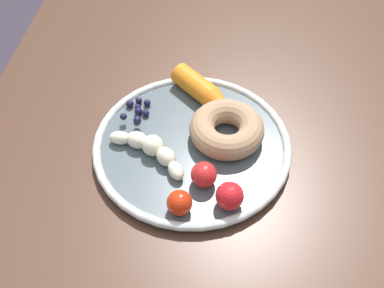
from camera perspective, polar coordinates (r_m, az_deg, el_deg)
The scene contains 9 objects.
dining_table at distance 0.74m, azimuth 0.65°, elevation -8.74°, with size 1.08×0.70×0.77m.
plate at distance 0.67m, azimuth 0.00°, elevation -0.16°, with size 0.29×0.29×0.02m.
banana at distance 0.65m, azimuth -5.07°, elevation -0.59°, with size 0.08×0.12×0.03m.
carrot_orange at distance 0.72m, azimuth 1.72°, elevation 6.23°, with size 0.11×0.12×0.03m.
donut at distance 0.67m, azimuth 4.26°, elevation 1.84°, with size 0.11×0.11×0.04m, color tan.
blueberry_pile at distance 0.71m, azimuth -6.71°, elevation 4.08°, with size 0.06×0.04×0.02m.
tomato_near at distance 0.62m, azimuth 1.46°, elevation -3.75°, with size 0.04×0.04×0.04m, color red.
tomato_mid at distance 0.59m, azimuth -1.54°, elevation -7.18°, with size 0.03×0.03×0.03m, color red.
tomato_far at distance 0.60m, azimuth 4.62°, elevation -6.34°, with size 0.04×0.04×0.04m, color red.
Camera 1 is at (0.39, 0.04, 1.29)m, focal length 43.67 mm.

